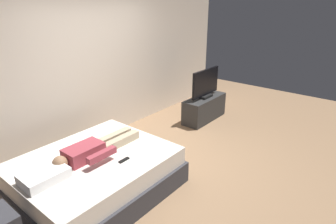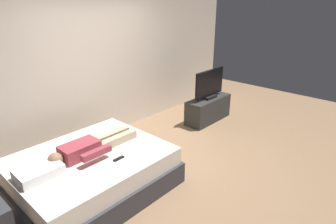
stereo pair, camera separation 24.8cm
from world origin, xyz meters
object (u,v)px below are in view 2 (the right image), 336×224
person (89,147)px  tv_stand (208,109)px  remote (119,159)px  tv (209,85)px  bed (92,173)px  pillow (39,172)px

person → tv_stand: (2.97, 0.19, -0.37)m
person → remote: 0.44m
person → tv: bearing=3.7°
person → tv: size_ratio=1.43×
person → remote: size_ratio=8.40×
remote → tv_stand: remote is taller
remote → tv: size_ratio=0.17×
remote → tv_stand: (2.81, 0.60, -0.30)m
bed → tv: 3.05m
person → tv: (2.97, 0.19, 0.16)m
person → tv_stand: 2.99m
bed → remote: size_ratio=13.03×
tv_stand → tv: 0.53m
person → remote: bearing=-69.5°
tv → bed: bearing=-175.6°
tv_stand → tv: bearing=0.0°
bed → remote: (0.18, -0.37, 0.29)m
person → tv: tv is taller
bed → person: size_ratio=1.55×
remote → tv: (2.81, 0.60, 0.24)m
bed → tv_stand: 3.00m
bed → pillow: pillow is taller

